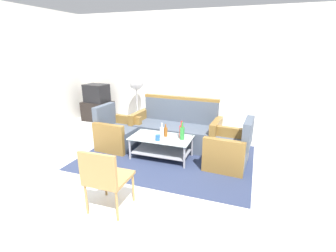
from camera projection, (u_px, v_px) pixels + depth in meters
The scene contains 16 objects.
ground_plane at pixel (141, 180), 3.78m from camera, with size 14.00×14.00×0.00m, color white.
wall_back at pixel (192, 70), 6.09m from camera, with size 6.52×0.12×2.80m.
rug at pixel (167, 157), 4.55m from camera, with size 3.05×2.16×0.01m, color #2D3856.
couch at pixel (176, 130), 5.08m from camera, with size 1.83×0.82×0.96m.
armchair_left at pixel (117, 134), 4.93m from camera, with size 0.74×0.80×0.85m.
armchair_right at pixel (229, 150), 4.14m from camera, with size 0.74×0.80×0.85m.
coffee_table at pixel (161, 144), 4.45m from camera, with size 1.10×0.60×0.40m.
bottle_brown at pixel (166, 132), 4.42m from camera, with size 0.07×0.07×0.23m.
bottle_clear at pixel (162, 132), 4.35m from camera, with size 0.07×0.07×0.28m.
bottle_red at pixel (181, 131), 4.36m from camera, with size 0.07×0.07×0.31m.
bottle_green at pixel (182, 133), 4.26m from camera, with size 0.08×0.08×0.31m.
cup at pixel (158, 138), 4.24m from camera, with size 0.08×0.08×0.10m, color #2659A5.
tv_stand at pixel (98, 111), 6.79m from camera, with size 0.80×0.50×0.52m, color black.
television at pixel (97, 93), 6.64m from camera, with size 0.64×0.50×0.48m.
pedestal_fan at pixel (136, 86), 6.23m from camera, with size 0.36×0.36×1.27m.
wicker_chair at pixel (105, 176), 2.91m from camera, with size 0.49×0.49×0.84m.
Camera 1 is at (1.53, -3.00, 1.96)m, focal length 26.16 mm.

